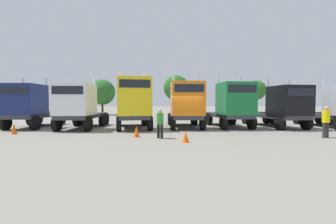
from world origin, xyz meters
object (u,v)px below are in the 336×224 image
object	(u,v)px
semi_truck_white	(79,106)
semi_truck_green	(232,105)
semi_truck_navy	(29,105)
traffic_cone_far	(186,137)
traffic_cone_near	(14,129)
semi_truck_orange	(186,105)
traffic_cone_mid	(137,131)
visitor_in_hivis	(326,119)
semi_truck_yellow	(134,103)
semi_truck_black	(283,106)
visitor_with_camera	(160,121)

from	to	relation	value
semi_truck_white	semi_truck_green	size ratio (longest dim) A/B	0.95
semi_truck_navy	traffic_cone_far	distance (m)	13.49
traffic_cone_near	traffic_cone_far	size ratio (longest dim) A/B	1.23
semi_truck_navy	semi_truck_orange	distance (m)	12.36
traffic_cone_mid	semi_truck_white	bearing A→B (deg)	142.62
semi_truck_white	semi_truck_green	distance (m)	11.91
semi_truck_navy	semi_truck_white	size ratio (longest dim) A/B	0.96
semi_truck_orange	visitor_in_hivis	world-z (taller)	semi_truck_orange
semi_truck_white	traffic_cone_near	size ratio (longest dim) A/B	8.73
traffic_cone_far	semi_truck_green	bearing A→B (deg)	57.32
traffic_cone_near	semi_truck_yellow	bearing A→B (deg)	20.04
semi_truck_black	semi_truck_orange	bearing A→B (deg)	-97.13
visitor_with_camera	traffic_cone_near	world-z (taller)	visitor_with_camera
semi_truck_yellow	semi_truck_green	xyz separation A→B (m)	(7.74, 0.88, -0.17)
semi_truck_yellow	visitor_in_hivis	bearing A→B (deg)	58.65
semi_truck_black	traffic_cone_near	xyz separation A→B (m)	(-19.05, -3.43, -1.38)
traffic_cone_near	traffic_cone_mid	distance (m)	8.16
traffic_cone_mid	semi_truck_orange	bearing A→B (deg)	53.27
semi_truck_navy	semi_truck_green	xyz separation A→B (m)	(16.06, 0.31, 0.03)
semi_truck_navy	semi_truck_black	xyz separation A→B (m)	(20.05, 0.18, -0.11)
traffic_cone_far	traffic_cone_near	bearing A→B (deg)	164.43
semi_truck_black	traffic_cone_far	size ratio (longest dim) A/B	11.99
semi_truck_yellow	visitor_in_hivis	distance (m)	12.50
semi_truck_navy	semi_truck_orange	bearing A→B (deg)	88.73
traffic_cone_near	traffic_cone_mid	size ratio (longest dim) A/B	1.00
semi_truck_navy	semi_truck_yellow	size ratio (longest dim) A/B	0.91
semi_truck_white	semi_truck_yellow	world-z (taller)	semi_truck_yellow
semi_truck_white	traffic_cone_far	size ratio (longest dim) A/B	10.77
semi_truck_navy	semi_truck_white	world-z (taller)	semi_truck_navy
semi_truck_black	traffic_cone_near	bearing A→B (deg)	-88.51
traffic_cone_near	traffic_cone_far	world-z (taller)	traffic_cone_near
traffic_cone_mid	semi_truck_navy	bearing A→B (deg)	153.95
semi_truck_navy	visitor_in_hivis	bearing A→B (deg)	75.59
visitor_with_camera	traffic_cone_far	bearing A→B (deg)	-89.29
semi_truck_yellow	semi_truck_orange	size ratio (longest dim) A/B	1.04
semi_truck_white	traffic_cone_mid	distance (m)	6.31
semi_truck_green	semi_truck_orange	bearing A→B (deg)	-91.73
visitor_in_hivis	traffic_cone_mid	size ratio (longest dim) A/B	2.66
traffic_cone_near	traffic_cone_mid	bearing A→B (deg)	-8.36
semi_truck_white	semi_truck_orange	distance (m)	8.20
traffic_cone_far	visitor_with_camera	bearing A→B (deg)	136.15
semi_truck_orange	visitor_in_hivis	xyz separation A→B (m)	(7.71, -4.71, -0.80)
semi_truck_navy	traffic_cone_mid	world-z (taller)	semi_truck_navy
semi_truck_navy	traffic_cone_near	world-z (taller)	semi_truck_navy
semi_truck_black	visitor_in_hivis	bearing A→B (deg)	-8.47
semi_truck_navy	traffic_cone_mid	size ratio (longest dim) A/B	8.33
traffic_cone_mid	traffic_cone_near	bearing A→B (deg)	171.64
visitor_with_camera	traffic_cone_near	size ratio (longest dim) A/B	2.44
semi_truck_white	traffic_cone_mid	size ratio (longest dim) A/B	8.70
visitor_with_camera	traffic_cone_far	distance (m)	2.00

